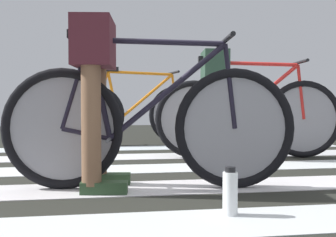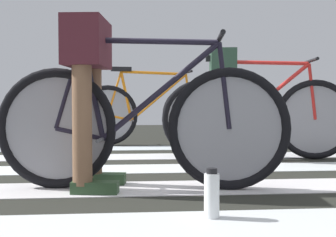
# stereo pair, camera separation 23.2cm
# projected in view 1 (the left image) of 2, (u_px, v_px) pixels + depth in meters

# --- Properties ---
(ground) EXTENTS (18.00, 14.00, 0.02)m
(ground) POSITION_uv_depth(u_px,v_px,m) (130.00, 186.00, 2.72)
(ground) COLOR black
(crosswalk_markings) EXTENTS (5.42, 4.24, 0.00)m
(crosswalk_markings) POSITION_uv_depth(u_px,v_px,m) (125.00, 178.00, 2.92)
(crosswalk_markings) COLOR silver
(crosswalk_markings) RESTS_ON ground
(bicycle_1_of_3) EXTENTS (1.73, 0.52, 0.93)m
(bicycle_1_of_3) POSITION_uv_depth(u_px,v_px,m) (148.00, 124.00, 2.55)
(bicycle_1_of_3) COLOR black
(bicycle_1_of_3) RESTS_ON ground
(cyclist_1_of_3) EXTENTS (0.36, 0.43, 1.00)m
(cyclist_1_of_3) POSITION_uv_depth(u_px,v_px,m) (95.00, 80.00, 2.53)
(cyclist_1_of_3) COLOR brown
(cyclist_1_of_3) RESTS_ON ground
(bicycle_2_of_3) EXTENTS (1.73, 0.52, 0.93)m
(bicycle_2_of_3) POSITION_uv_depth(u_px,v_px,m) (249.00, 116.00, 3.99)
(bicycle_2_of_3) COLOR black
(bicycle_2_of_3) RESTS_ON ground
(cyclist_2_of_3) EXTENTS (0.36, 0.44, 0.98)m
(cyclist_2_of_3) POSITION_uv_depth(u_px,v_px,m) (215.00, 89.00, 3.97)
(cyclist_2_of_3) COLOR tan
(cyclist_2_of_3) RESTS_ON ground
(bicycle_3_of_3) EXTENTS (1.73, 0.52, 0.93)m
(bicycle_3_of_3) POSITION_uv_depth(u_px,v_px,m) (137.00, 113.00, 5.25)
(bicycle_3_of_3) COLOR black
(bicycle_3_of_3) RESTS_ON ground
(water_bottle) EXTENTS (0.07, 0.07, 0.22)m
(water_bottle) POSITION_uv_depth(u_px,v_px,m) (230.00, 193.00, 1.95)
(water_bottle) COLOR white
(water_bottle) RESTS_ON ground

